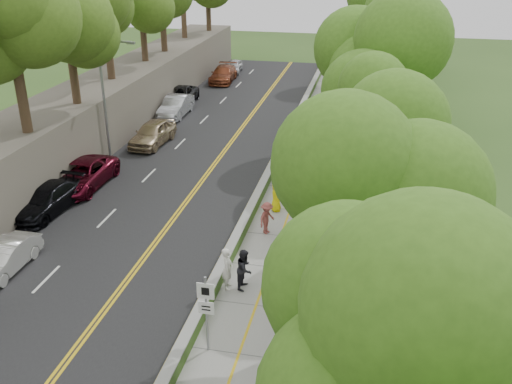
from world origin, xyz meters
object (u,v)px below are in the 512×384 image
(construction_barrel, at_px, (329,136))
(car_2, at_px, (82,175))
(person_far, at_px, (323,132))
(car_1, at_px, (5,258))
(signpost, at_px, (206,306))
(painter_0, at_px, (276,196))
(concrete_block, at_px, (316,263))
(streetlight, at_px, (107,93))

(construction_barrel, relative_size, car_2, 0.18)
(person_far, bearing_deg, car_1, 80.11)
(construction_barrel, height_order, car_2, car_2)
(construction_barrel, height_order, person_far, person_far)
(construction_barrel, xyz_separation_m, car_2, (-13.55, -10.96, 0.27))
(signpost, bearing_deg, car_2, 132.29)
(car_2, bearing_deg, car_1, -82.98)
(signpost, relative_size, painter_0, 1.82)
(painter_0, bearing_deg, car_2, 69.85)
(signpost, distance_m, construction_barrel, 23.62)
(concrete_block, bearing_deg, signpost, -118.38)
(car_1, bearing_deg, car_2, 96.51)
(streetlight, xyz_separation_m, car_1, (1.19, -13.76, -3.93))
(car_2, relative_size, painter_0, 3.30)
(car_1, bearing_deg, painter_0, 38.43)
(car_2, height_order, painter_0, painter_0)
(concrete_block, bearing_deg, car_1, -168.50)
(signpost, bearing_deg, person_far, 85.73)
(construction_barrel, bearing_deg, signpost, -95.27)
(car_1, bearing_deg, concrete_block, 11.50)
(construction_barrel, bearing_deg, painter_0, -98.58)
(signpost, distance_m, concrete_block, 6.99)
(streetlight, xyz_separation_m, construction_barrel, (13.68, 6.46, -4.09))
(car_2, bearing_deg, streetlight, 92.13)
(person_far, bearing_deg, streetlight, 46.80)
(car_2, distance_m, painter_0, 11.81)
(car_1, distance_m, car_2, 9.33)
(car_2, xyz_separation_m, person_far, (13.13, 10.90, 0.00))
(painter_0, bearing_deg, signpost, 161.56)
(signpost, xyz_separation_m, construction_barrel, (2.17, 23.48, -1.41))
(painter_0, relative_size, person_far, 1.10)
(painter_0, bearing_deg, construction_barrel, -25.07)
(car_1, bearing_deg, signpost, -17.49)
(streetlight, distance_m, person_far, 15.22)
(car_1, height_order, person_far, person_far)
(painter_0, xyz_separation_m, person_far, (1.35, 11.66, -0.08))
(construction_barrel, xyz_separation_m, car_1, (-12.49, -20.22, 0.15))
(streetlight, relative_size, concrete_block, 5.99)
(concrete_block, bearing_deg, car_2, 156.05)
(signpost, height_order, person_far, signpost)
(signpost, distance_m, car_2, 16.96)
(signpost, height_order, concrete_block, signpost)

